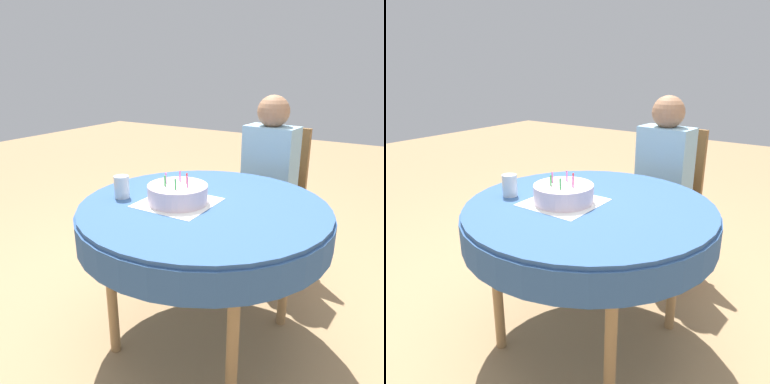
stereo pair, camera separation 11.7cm
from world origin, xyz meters
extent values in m
plane|color=#A37F56|center=(0.00, 0.00, 0.00)|extent=(12.00, 12.00, 0.00)
cylinder|color=#335689|center=(0.00, 0.00, 0.75)|extent=(1.17, 1.17, 0.02)
cylinder|color=#335689|center=(0.00, 0.00, 0.67)|extent=(1.19, 1.19, 0.14)
cylinder|color=#A37A4C|center=(-0.32, -0.32, 0.37)|extent=(0.05, 0.05, 0.74)
cylinder|color=#A37A4C|center=(0.32, -0.32, 0.37)|extent=(0.05, 0.05, 0.74)
cylinder|color=#A37A4C|center=(-0.32, 0.32, 0.37)|extent=(0.05, 0.05, 0.74)
cylinder|color=#A37A4C|center=(0.32, 0.32, 0.37)|extent=(0.05, 0.05, 0.74)
cube|color=brown|center=(0.01, 0.84, 0.43)|extent=(0.45, 0.45, 0.04)
cube|color=brown|center=(0.03, 1.03, 0.72)|extent=(0.37, 0.06, 0.54)
cylinder|color=brown|center=(-0.18, 0.67, 0.21)|extent=(0.04, 0.04, 0.41)
cylinder|color=brown|center=(0.18, 0.64, 0.21)|extent=(0.04, 0.04, 0.41)
cylinder|color=brown|center=(-0.15, 1.03, 0.21)|extent=(0.04, 0.04, 0.41)
cylinder|color=brown|center=(0.21, 1.00, 0.21)|extent=(0.04, 0.04, 0.41)
cylinder|color=#9E7051|center=(-0.08, 0.70, 0.22)|extent=(0.09, 0.09, 0.45)
cylinder|color=#9E7051|center=(0.09, 0.69, 0.22)|extent=(0.09, 0.09, 0.45)
cube|color=#8CB7D1|center=(0.01, 0.84, 0.73)|extent=(0.34, 0.21, 0.57)
sphere|color=#9E7051|center=(0.01, 0.84, 1.11)|extent=(0.20, 0.20, 0.20)
cube|color=white|center=(-0.11, -0.06, 0.76)|extent=(0.33, 0.33, 0.00)
cylinder|color=silver|center=(-0.11, -0.06, 0.80)|extent=(0.28, 0.28, 0.09)
cylinder|color=#D166B2|center=(-0.05, -0.06, 0.87)|extent=(0.01, 0.01, 0.05)
cylinder|color=red|center=(-0.08, -0.02, 0.87)|extent=(0.01, 0.01, 0.05)
cylinder|color=#D166B2|center=(-0.13, 0.00, 0.87)|extent=(0.01, 0.01, 0.05)
cylinder|color=#D166B2|center=(-0.17, -0.06, 0.87)|extent=(0.01, 0.01, 0.05)
cylinder|color=green|center=(-0.15, -0.10, 0.87)|extent=(0.01, 0.01, 0.05)
cylinder|color=green|center=(-0.08, -0.12, 0.87)|extent=(0.01, 0.01, 0.05)
cylinder|color=silver|center=(-0.39, -0.14, 0.81)|extent=(0.07, 0.07, 0.11)
camera|label=1|loc=(0.82, -1.44, 1.37)|focal=35.00mm
camera|label=2|loc=(0.92, -1.38, 1.37)|focal=35.00mm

